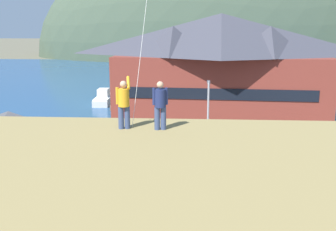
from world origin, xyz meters
The scene contains 16 objects.
ground_plane centered at (0.00, 0.00, 0.00)m, with size 600.00×600.00×0.00m, color #66604C.
parking_lot_pad centered at (0.00, 5.00, 0.05)m, with size 40.00×20.00×0.10m, color gray.
bay_water centered at (0.00, 60.00, 0.01)m, with size 360.00×84.00×0.03m, color navy.
far_hill_west_ridge centered at (12.10, 119.47, 0.00)m, with size 127.67×61.75×84.91m, color #42513D.
harbor_lodge centered at (6.26, 21.67, 6.37)m, with size 23.77×11.95×11.95m.
storage_shed_near_lot centered at (-8.74, 3.85, 2.72)m, with size 6.39×4.71×5.26m.
storage_shed_waterside centered at (-0.40, 20.62, 2.48)m, with size 5.12×5.56×4.78m.
wharf_dock centered at (-5.58, 34.66, 0.35)m, with size 3.20×14.22×0.70m.
moored_boat_wharfside centered at (-8.94, 32.33, 0.72)m, with size 2.19×6.48×2.16m.
parked_car_mid_row_near centered at (-2.87, 6.88, 1.06)m, with size 4.33×2.32×1.82m.
parked_car_mid_row_far centered at (8.54, 5.60, 1.06)m, with size 4.25×2.16×1.82m.
parked_car_back_row_right centered at (-2.32, 1.67, 1.06)m, with size 4.35×2.37×1.82m.
parked_car_front_row_end centered at (9.44, 0.91, 1.06)m, with size 4.25×2.16×1.82m.
parking_light_pole centered at (4.58, 10.56, 3.76)m, with size 0.24×0.78×6.26m.
person_kite_flyer centered at (0.76, -6.61, 8.03)m, with size 0.52×0.69×1.86m.
person_companion centered at (2.07, -6.68, 8.01)m, with size 0.54×0.40×1.74m.
Camera 1 is at (3.12, -19.88, 10.72)m, focal length 40.98 mm.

